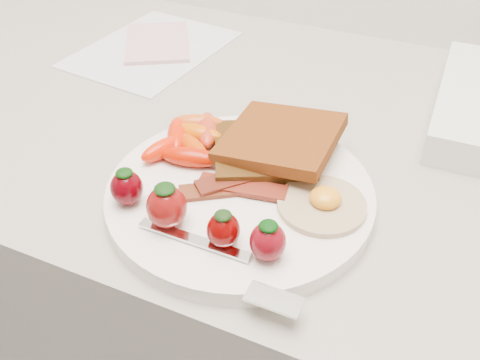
% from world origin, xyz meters
% --- Properties ---
extents(counter, '(2.00, 0.60, 0.90)m').
position_xyz_m(counter, '(0.00, 1.70, 0.45)').
color(counter, gray).
rests_on(counter, ground).
extents(plate, '(0.27, 0.27, 0.02)m').
position_xyz_m(plate, '(0.03, 1.55, 0.91)').
color(plate, white).
rests_on(plate, counter).
extents(toast_lower, '(0.14, 0.14, 0.01)m').
position_xyz_m(toast_lower, '(0.03, 1.61, 0.93)').
color(toast_lower, '#36230B').
rests_on(toast_lower, plate).
extents(toast_upper, '(0.12, 0.12, 0.03)m').
position_xyz_m(toast_upper, '(0.05, 1.62, 0.94)').
color(toast_upper, '#402607').
rests_on(toast_upper, toast_lower).
extents(fried_egg, '(0.10, 0.10, 0.02)m').
position_xyz_m(fried_egg, '(0.11, 1.55, 0.92)').
color(fried_egg, beige).
rests_on(fried_egg, plate).
extents(bacon_strips, '(0.11, 0.09, 0.01)m').
position_xyz_m(bacon_strips, '(0.03, 1.55, 0.92)').
color(bacon_strips, '#481809').
rests_on(bacon_strips, plate).
extents(baby_carrots, '(0.09, 0.12, 0.02)m').
position_xyz_m(baby_carrots, '(-0.05, 1.59, 0.93)').
color(baby_carrots, '#D75800').
rests_on(baby_carrots, plate).
extents(strawberries, '(0.18, 0.05, 0.05)m').
position_xyz_m(strawberries, '(0.01, 1.48, 0.94)').
color(strawberries, '#4A0006').
rests_on(strawberries, plate).
extents(fork, '(0.17, 0.05, 0.00)m').
position_xyz_m(fork, '(0.06, 1.45, 0.92)').
color(fork, silver).
rests_on(fork, plate).
extents(paper_sheet, '(0.21, 0.26, 0.00)m').
position_xyz_m(paper_sheet, '(-0.24, 1.81, 0.90)').
color(paper_sheet, silver).
rests_on(paper_sheet, counter).
extents(notepad, '(0.15, 0.17, 0.01)m').
position_xyz_m(notepad, '(-0.24, 1.83, 0.91)').
color(notepad, '#D6A4A8').
rests_on(notepad, paper_sheet).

